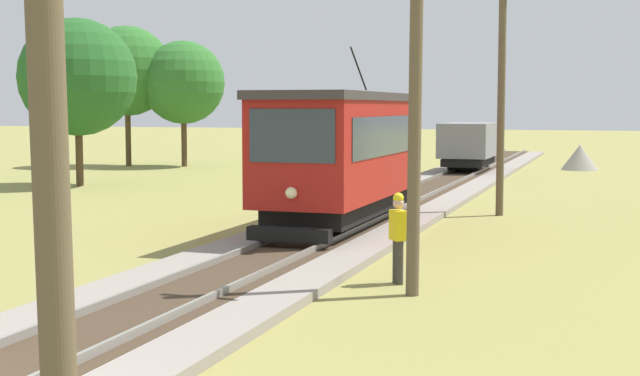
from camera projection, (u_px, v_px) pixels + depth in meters
red_tram at (342, 152)px, 24.49m from camera, size 2.60×8.54×4.79m
freight_car at (469, 144)px, 45.51m from camera, size 2.40×5.20×2.31m
utility_pole_foreground at (45, 38)px, 5.71m from camera, size 1.40×0.40×7.55m
utility_pole_near_tram at (415, 84)px, 16.16m from camera, size 1.40×0.46×7.48m
utility_pole_mid at (501, 89)px, 28.09m from camera, size 1.40×0.29×7.79m
gravel_pile at (580, 157)px, 48.94m from camera, size 2.02×2.02×1.39m
track_worker at (398, 234)px, 17.37m from camera, size 0.42×0.45×1.78m
tree_left_near at (127, 71)px, 51.80m from camera, size 5.20×5.20×8.10m
tree_right_near at (77, 77)px, 38.73m from camera, size 5.09×5.09×7.26m
tree_left_far at (183, 83)px, 51.44m from camera, size 4.77×4.77×7.22m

